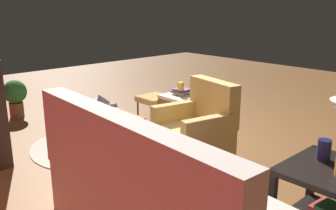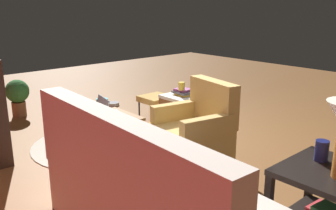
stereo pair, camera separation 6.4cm
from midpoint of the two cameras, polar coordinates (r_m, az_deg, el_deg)
ground at (r=4.41m, az=3.44°, el=-6.14°), size 12.00×12.00×0.00m
couch at (r=2.54m, az=-1.99°, el=-15.24°), size 1.94×0.94×1.00m
armchair at (r=3.78m, az=3.76°, el=-4.06°), size 0.79×0.80×0.87m
side_table at (r=2.81m, az=23.55°, el=-12.63°), size 0.64×0.64×0.55m
small_vase at (r=2.83m, az=22.38°, el=-6.41°), size 0.09×0.09×0.15m
laptop_desk at (r=3.92m, az=-8.97°, el=-2.56°), size 0.56×0.44×0.48m
laptop at (r=3.88m, az=-9.60°, el=-1.16°), size 0.37×0.32×0.21m
wicker_hamper at (r=4.81m, az=1.75°, el=-1.21°), size 0.45×0.45×0.48m
book_stack_hamper at (r=4.75m, az=1.84°, el=2.03°), size 0.26×0.21×0.08m
yellow_mug at (r=4.67m, az=1.59°, el=2.95°), size 0.08×0.08×0.10m
tv_remote at (r=4.87m, az=1.62°, el=2.05°), size 0.06×0.16×0.02m
ottoman at (r=5.20m, az=-2.44°, el=0.86°), size 0.40×0.40×0.36m
circular_rug at (r=4.48m, az=-11.48°, el=-6.03°), size 1.49×1.49×0.01m
pet_bowl_steel at (r=6.11m, az=-9.13°, el=0.14°), size 0.20×0.20×0.05m
pet_bowl_teal at (r=6.38m, az=-10.78°, el=0.71°), size 0.20×0.20×0.05m
potted_plant at (r=5.82m, az=-22.86°, el=1.43°), size 0.34×0.34×0.55m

